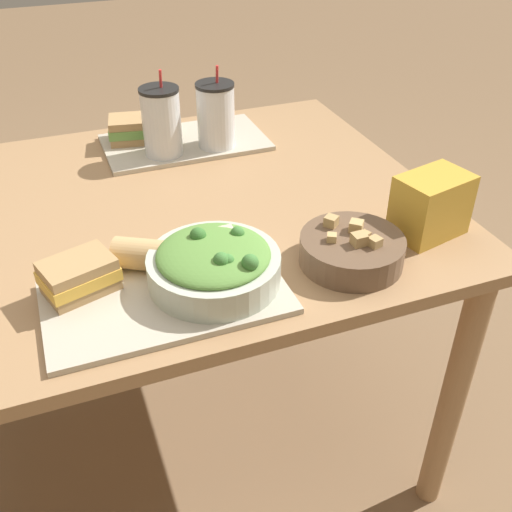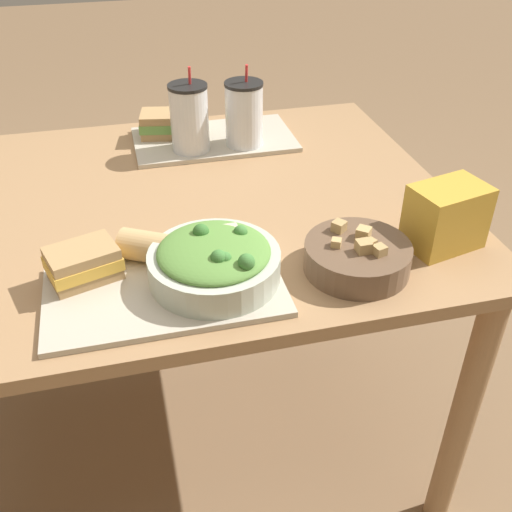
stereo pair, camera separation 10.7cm
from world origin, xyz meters
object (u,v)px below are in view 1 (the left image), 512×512
(soup_bowl, at_px, (352,249))
(drink_cup_dark, at_px, (162,124))
(sandwich_near, at_px, (79,276))
(sandwich_far, at_px, (132,129))
(chip_bag, at_px, (431,205))
(drink_cup_red, at_px, (216,117))
(salad_bowl, at_px, (214,263))
(baguette_far, at_px, (146,122))
(baguette_near, at_px, (152,255))

(soup_bowl, height_order, drink_cup_dark, drink_cup_dark)
(drink_cup_dark, bearing_deg, sandwich_near, -118.53)
(sandwich_far, height_order, chip_bag, chip_bag)
(drink_cup_dark, bearing_deg, sandwich_far, 117.98)
(soup_bowl, relative_size, drink_cup_red, 0.96)
(salad_bowl, height_order, sandwich_far, salad_bowl)
(baguette_far, height_order, drink_cup_dark, drink_cup_dark)
(salad_bowl, distance_m, baguette_near, 0.13)
(baguette_near, distance_m, sandwich_far, 0.61)
(soup_bowl, xyz_separation_m, sandwich_near, (-0.50, 0.08, 0.01))
(sandwich_far, xyz_separation_m, drink_cup_dark, (0.06, -0.11, 0.05))
(soup_bowl, distance_m, baguette_near, 0.38)
(soup_bowl, distance_m, drink_cup_red, 0.60)
(drink_cup_dark, relative_size, chip_bag, 1.32)
(soup_bowl, relative_size, sandwich_far, 1.50)
(baguette_far, xyz_separation_m, chip_bag, (0.44, -0.70, 0.02))
(salad_bowl, xyz_separation_m, sandwich_near, (-0.23, 0.06, -0.01))
(soup_bowl, xyz_separation_m, chip_bag, (0.20, 0.04, 0.04))
(soup_bowl, relative_size, sandwich_near, 1.37)
(soup_bowl, xyz_separation_m, drink_cup_red, (-0.08, 0.59, 0.06))
(sandwich_near, height_order, baguette_near, sandwich_near)
(salad_bowl, xyz_separation_m, chip_bag, (0.47, 0.02, 0.01))
(drink_cup_red, height_order, chip_bag, drink_cup_red)
(baguette_near, xyz_separation_m, drink_cup_red, (0.28, 0.49, 0.05))
(baguette_near, bearing_deg, soup_bowl, -75.36)
(salad_bowl, relative_size, baguette_near, 1.60)
(soup_bowl, relative_size, baguette_near, 1.34)
(soup_bowl, bearing_deg, salad_bowl, 175.58)
(baguette_far, bearing_deg, drink_cup_red, -141.07)
(salad_bowl, height_order, baguette_far, salad_bowl)
(salad_bowl, bearing_deg, soup_bowl, -4.42)
(soup_bowl, xyz_separation_m, drink_cup_dark, (-0.23, 0.59, 0.06))
(soup_bowl, height_order, sandwich_near, soup_bowl)
(sandwich_far, bearing_deg, chip_bag, -42.93)
(baguette_near, height_order, drink_cup_dark, drink_cup_dark)
(sandwich_far, xyz_separation_m, drink_cup_red, (0.20, -0.11, 0.05))
(sandwich_near, xyz_separation_m, drink_cup_dark, (0.28, 0.51, 0.05))
(sandwich_far, relative_size, drink_cup_red, 0.64)
(sandwich_near, relative_size, baguette_near, 0.98)
(drink_cup_dark, relative_size, drink_cup_red, 1.03)
(baguette_near, distance_m, chip_bag, 0.57)
(baguette_near, xyz_separation_m, chip_bag, (0.57, -0.06, 0.02))
(salad_bowl, bearing_deg, baguette_near, 140.96)
(soup_bowl, distance_m, sandwich_near, 0.51)
(baguette_near, distance_m, drink_cup_red, 0.57)
(salad_bowl, xyz_separation_m, drink_cup_dark, (0.04, 0.57, 0.04))
(drink_cup_dark, distance_m, drink_cup_red, 0.14)
(soup_bowl, xyz_separation_m, baguette_near, (-0.37, 0.10, 0.01))
(drink_cup_red, bearing_deg, drink_cup_dark, 180.00)
(salad_bowl, bearing_deg, baguette_far, 87.49)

